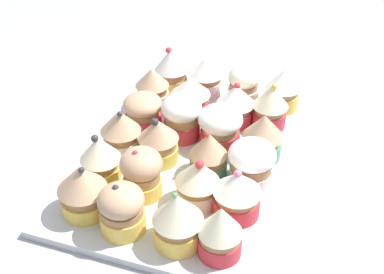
{
  "coord_description": "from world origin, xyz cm",
  "views": [
    {
      "loc": [
        -59.03,
        -19.71,
        50.94
      ],
      "look_at": [
        0.0,
        0.0,
        4.2
      ],
      "focal_mm": 48.55,
      "sensor_mm": 36.0,
      "label": 1
    }
  ],
  "objects_px": {
    "cupcake_18": "(82,188)",
    "cupcake_21": "(143,111)",
    "cupcake_9": "(220,125)",
    "cupcake_17": "(206,75)",
    "cupcake_0": "(220,231)",
    "cupcake_16": "(190,95)",
    "cupcake_22": "(152,88)",
    "cupcake_7": "(197,181)",
    "cupcake_12": "(122,209)",
    "baking_tray": "(192,156)",
    "cupcake_5": "(283,88)",
    "cupcake_23": "(171,69)",
    "cupcake_13": "(142,172)",
    "cupcake_3": "(263,135)",
    "cupcake_6": "(178,219)",
    "cupcake_14": "(158,140)",
    "cupcake_10": "(236,103)",
    "cupcake_15": "(182,116)",
    "cupcake_8": "(209,153)",
    "cupcake_11": "(244,85)",
    "cupcake_4": "(270,105)",
    "cupcake_20": "(121,131)",
    "cupcake_19": "(100,158)",
    "cupcake_1": "(237,193)"
  },
  "relations": [
    {
      "from": "cupcake_3",
      "to": "cupcake_10",
      "type": "xyz_separation_m",
      "value": [
        0.08,
        0.06,
        -0.0
      ]
    },
    {
      "from": "cupcake_12",
      "to": "cupcake_13",
      "type": "xyz_separation_m",
      "value": [
        0.07,
        0.0,
        0.0
      ]
    },
    {
      "from": "cupcake_19",
      "to": "cupcake_21",
      "type": "bearing_deg",
      "value": -2.75
    },
    {
      "from": "cupcake_6",
      "to": "cupcake_23",
      "type": "relative_size",
      "value": 0.98
    },
    {
      "from": "cupcake_8",
      "to": "cupcake_21",
      "type": "height_order",
      "value": "cupcake_8"
    },
    {
      "from": "cupcake_23",
      "to": "cupcake_13",
      "type": "bearing_deg",
      "value": -167.98
    },
    {
      "from": "cupcake_7",
      "to": "cupcake_16",
      "type": "bearing_deg",
      "value": 21.08
    },
    {
      "from": "cupcake_5",
      "to": "cupcake_22",
      "type": "bearing_deg",
      "value": 107.95
    },
    {
      "from": "cupcake_21",
      "to": "cupcake_4",
      "type": "bearing_deg",
      "value": -70.64
    },
    {
      "from": "cupcake_23",
      "to": "cupcake_9",
      "type": "bearing_deg",
      "value": -135.64
    },
    {
      "from": "cupcake_3",
      "to": "cupcake_13",
      "type": "relative_size",
      "value": 0.97
    },
    {
      "from": "cupcake_9",
      "to": "cupcake_17",
      "type": "bearing_deg",
      "value": 25.46
    },
    {
      "from": "cupcake_10",
      "to": "cupcake_13",
      "type": "distance_m",
      "value": 0.22
    },
    {
      "from": "cupcake_3",
      "to": "cupcake_19",
      "type": "bearing_deg",
      "value": 120.92
    },
    {
      "from": "cupcake_8",
      "to": "cupcake_4",
      "type": "bearing_deg",
      "value": -22.12
    },
    {
      "from": "cupcake_0",
      "to": "cupcake_14",
      "type": "height_order",
      "value": "same"
    },
    {
      "from": "cupcake_4",
      "to": "cupcake_13",
      "type": "xyz_separation_m",
      "value": [
        -0.22,
        0.13,
        -0.0
      ]
    },
    {
      "from": "cupcake_7",
      "to": "cupcake_11",
      "type": "relative_size",
      "value": 1.11
    },
    {
      "from": "cupcake_7",
      "to": "cupcake_21",
      "type": "xyz_separation_m",
      "value": [
        0.14,
        0.14,
        -0.01
      ]
    },
    {
      "from": "cupcake_15",
      "to": "cupcake_4",
      "type": "bearing_deg",
      "value": -59.92
    },
    {
      "from": "cupcake_8",
      "to": "cupcake_13",
      "type": "distance_m",
      "value": 0.1
    },
    {
      "from": "cupcake_13",
      "to": "cupcake_18",
      "type": "xyz_separation_m",
      "value": [
        -0.06,
        0.06,
        0.0
      ]
    },
    {
      "from": "cupcake_18",
      "to": "cupcake_0",
      "type": "bearing_deg",
      "value": -93.92
    },
    {
      "from": "cupcake_13",
      "to": "cupcake_23",
      "type": "relative_size",
      "value": 0.94
    },
    {
      "from": "cupcake_0",
      "to": "cupcake_17",
      "type": "xyz_separation_m",
      "value": [
        0.35,
        0.13,
        -0.0
      ]
    },
    {
      "from": "cupcake_18",
      "to": "cupcake_21",
      "type": "height_order",
      "value": "cupcake_18"
    },
    {
      "from": "cupcake_15",
      "to": "cupcake_20",
      "type": "height_order",
      "value": "cupcake_20"
    },
    {
      "from": "cupcake_16",
      "to": "cupcake_23",
      "type": "distance_m",
      "value": 0.09
    },
    {
      "from": "cupcake_9",
      "to": "cupcake_15",
      "type": "height_order",
      "value": "cupcake_15"
    },
    {
      "from": "cupcake_12",
      "to": "cupcake_23",
      "type": "xyz_separation_m",
      "value": [
        0.34,
        0.06,
        0.01
      ]
    },
    {
      "from": "cupcake_17",
      "to": "cupcake_18",
      "type": "height_order",
      "value": "cupcake_18"
    },
    {
      "from": "cupcake_16",
      "to": "cupcake_22",
      "type": "bearing_deg",
      "value": 88.52
    },
    {
      "from": "cupcake_15",
      "to": "cupcake_16",
      "type": "xyz_separation_m",
      "value": [
        0.06,
        0.01,
        -0.0
      ]
    },
    {
      "from": "cupcake_6",
      "to": "cupcake_16",
      "type": "bearing_deg",
      "value": 15.54
    },
    {
      "from": "cupcake_16",
      "to": "cupcake_19",
      "type": "height_order",
      "value": "cupcake_19"
    },
    {
      "from": "baking_tray",
      "to": "cupcake_13",
      "type": "xyz_separation_m",
      "value": [
        -0.11,
        0.04,
        0.04
      ]
    },
    {
      "from": "cupcake_5",
      "to": "cupcake_14",
      "type": "xyz_separation_m",
      "value": [
        -0.2,
        0.15,
        0.0
      ]
    },
    {
      "from": "cupcake_9",
      "to": "cupcake_10",
      "type": "height_order",
      "value": "cupcake_10"
    },
    {
      "from": "cupcake_15",
      "to": "cupcake_17",
      "type": "distance_m",
      "value": 0.14
    },
    {
      "from": "cupcake_12",
      "to": "cupcake_1",
      "type": "bearing_deg",
      "value": -60.83
    },
    {
      "from": "baking_tray",
      "to": "cupcake_5",
      "type": "bearing_deg",
      "value": -31.79
    },
    {
      "from": "cupcake_20",
      "to": "cupcake_23",
      "type": "distance_m",
      "value": 0.2
    },
    {
      "from": "cupcake_6",
      "to": "cupcake_7",
      "type": "bearing_deg",
      "value": -0.37
    },
    {
      "from": "cupcake_13",
      "to": "cupcake_19",
      "type": "relative_size",
      "value": 1.0
    },
    {
      "from": "cupcake_3",
      "to": "cupcake_6",
      "type": "xyz_separation_m",
      "value": [
        -0.2,
        0.06,
        0.0
      ]
    },
    {
      "from": "cupcake_12",
      "to": "cupcake_22",
      "type": "relative_size",
      "value": 0.99
    },
    {
      "from": "cupcake_10",
      "to": "cupcake_11",
      "type": "height_order",
      "value": "cupcake_10"
    },
    {
      "from": "cupcake_8",
      "to": "cupcake_19",
      "type": "bearing_deg",
      "value": 113.3
    },
    {
      "from": "cupcake_21",
      "to": "cupcake_23",
      "type": "distance_m",
      "value": 0.13
    },
    {
      "from": "cupcake_0",
      "to": "cupcake_21",
      "type": "bearing_deg",
      "value": 41.32
    }
  ]
}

